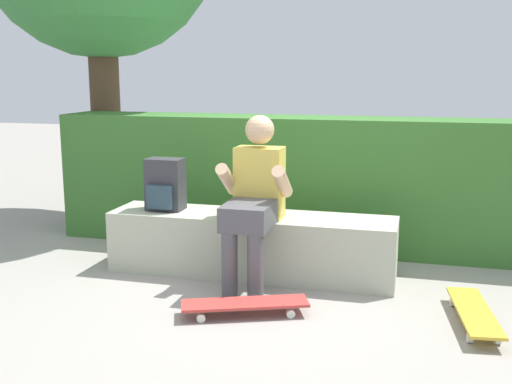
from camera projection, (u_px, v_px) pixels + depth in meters
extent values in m
plane|color=gray|center=(235.00, 293.00, 4.28)|extent=(24.00, 24.00, 0.00)
cube|color=#ACB199|center=(251.00, 244.00, 4.65)|extent=(2.16, 0.49, 0.46)
cube|color=gold|center=(260.00, 183.00, 4.46)|extent=(0.34, 0.22, 0.52)
sphere|color=#D8AD84|center=(260.00, 130.00, 4.39)|extent=(0.21, 0.21, 0.21)
cube|color=#4C4C51|center=(248.00, 216.00, 4.20)|extent=(0.32, 0.40, 0.17)
cylinder|color=#4C4C51|center=(230.00, 265.00, 4.14)|extent=(0.11, 0.11, 0.46)
cylinder|color=#4C4C51|center=(255.00, 268.00, 4.10)|extent=(0.11, 0.11, 0.46)
cylinder|color=#D8AD84|center=(228.00, 179.00, 4.37)|extent=(0.09, 0.33, 0.27)
cylinder|color=#D8AD84|center=(282.00, 182.00, 4.27)|extent=(0.09, 0.33, 0.27)
cube|color=#BC3833|center=(245.00, 303.00, 3.87)|extent=(0.82, 0.48, 0.02)
cylinder|color=silver|center=(287.00, 305.00, 3.99)|extent=(0.06, 0.05, 0.05)
cylinder|color=silver|center=(291.00, 314.00, 3.84)|extent=(0.06, 0.05, 0.05)
cylinder|color=silver|center=(200.00, 309.00, 3.92)|extent=(0.06, 0.05, 0.05)
cylinder|color=silver|center=(201.00, 318.00, 3.78)|extent=(0.06, 0.05, 0.05)
cube|color=gold|center=(474.00, 311.00, 3.74)|extent=(0.30, 0.82, 0.02)
cylinder|color=silver|center=(453.00, 302.00, 4.04)|extent=(0.04, 0.06, 0.05)
cylinder|color=silver|center=(476.00, 303.00, 4.02)|extent=(0.04, 0.06, 0.05)
cylinder|color=silver|center=(470.00, 338.00, 3.49)|extent=(0.04, 0.06, 0.05)
cylinder|color=silver|center=(498.00, 340.00, 3.47)|extent=(0.04, 0.06, 0.05)
cube|color=#333338|center=(165.00, 184.00, 4.74)|extent=(0.28, 0.18, 0.40)
cube|color=#293F4C|center=(160.00, 197.00, 4.64)|extent=(0.20, 0.05, 0.18)
cube|color=#35692A|center=(315.00, 183.00, 5.33)|extent=(4.58, 0.55, 1.13)
cylinder|color=#473323|center=(105.00, 103.00, 6.16)|extent=(0.30, 0.30, 2.40)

